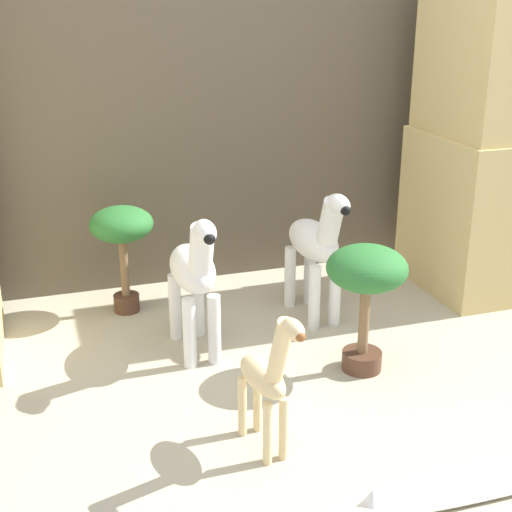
# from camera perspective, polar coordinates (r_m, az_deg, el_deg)

# --- Properties ---
(ground_plane) EXTENTS (14.00, 14.00, 0.00)m
(ground_plane) POSITION_cam_1_polar(r_m,az_deg,el_deg) (2.56, 5.25, -14.87)
(ground_plane) COLOR #B2A88E
(wall_back) EXTENTS (6.40, 0.08, 2.20)m
(wall_back) POSITION_cam_1_polar(r_m,az_deg,el_deg) (3.71, -4.67, 14.49)
(wall_back) COLOR brown
(wall_back) RESTS_ON ground_plane
(rock_pillar_right) EXTENTS (0.69, 0.68, 1.62)m
(rock_pillar_right) POSITION_cam_1_polar(r_m,az_deg,el_deg) (3.82, 18.79, 8.88)
(rock_pillar_right) COLOR #D1B775
(rock_pillar_right) RESTS_ON ground_plane
(zebra_right) EXTENTS (0.20, 0.52, 0.67)m
(zebra_right) POSITION_cam_1_polar(r_m,az_deg,el_deg) (3.33, 4.84, 0.88)
(zebra_right) COLOR white
(zebra_right) RESTS_ON ground_plane
(zebra_left) EXTENTS (0.18, 0.52, 0.67)m
(zebra_left) POSITION_cam_1_polar(r_m,az_deg,el_deg) (2.98, -4.95, -1.46)
(zebra_left) COLOR white
(zebra_left) RESTS_ON ground_plane
(giraffe_figurine) EXTENTS (0.14, 0.39, 0.56)m
(giraffe_figurine) POSITION_cam_1_polar(r_m,az_deg,el_deg) (2.37, 0.93, -9.66)
(giraffe_figurine) COLOR beige
(giraffe_figurine) RESTS_ON ground_plane
(potted_palm_front) EXTENTS (0.33, 0.33, 0.54)m
(potted_palm_front) POSITION_cam_1_polar(r_m,az_deg,el_deg) (2.87, 8.82, -1.84)
(potted_palm_front) COLOR #513323
(potted_palm_front) RESTS_ON ground_plane
(potted_palm_back) EXTENTS (0.30, 0.30, 0.53)m
(potted_palm_back) POSITION_cam_1_polar(r_m,az_deg,el_deg) (3.43, -10.69, 1.92)
(potted_palm_back) COLOR #513323
(potted_palm_back) RESTS_ON ground_plane
(surfboard) EXTENTS (1.34, 0.19, 0.08)m
(surfboard) POSITION_cam_1_polar(r_m,az_deg,el_deg) (2.52, 18.95, -16.24)
(surfboard) COLOR silver
(surfboard) RESTS_ON ground_plane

